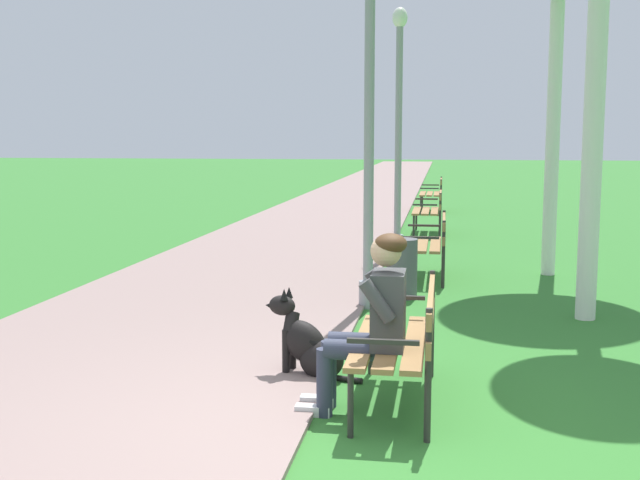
% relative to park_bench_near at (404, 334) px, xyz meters
% --- Properties ---
extents(ground_plane, '(120.00, 120.00, 0.00)m').
position_rel_park_bench_near_xyz_m(ground_plane, '(-0.36, -0.67, -0.51)').
color(ground_plane, '#33752D').
extents(paved_path, '(3.59, 60.00, 0.04)m').
position_rel_park_bench_near_xyz_m(paved_path, '(-2.38, 23.33, -0.49)').
color(paved_path, gray).
rests_on(paved_path, ground).
extents(park_bench_near, '(0.55, 1.50, 0.85)m').
position_rel_park_bench_near_xyz_m(park_bench_near, '(0.00, 0.00, 0.00)').
color(park_bench_near, olive).
rests_on(park_bench_near, ground).
extents(park_bench_mid, '(0.55, 1.50, 0.85)m').
position_rel_park_bench_near_xyz_m(park_bench_mid, '(0.09, 5.14, 0.00)').
color(park_bench_mid, olive).
rests_on(park_bench_mid, ground).
extents(park_bench_far, '(0.55, 1.50, 0.85)m').
position_rel_park_bench_near_xyz_m(park_bench_far, '(0.02, 9.98, 0.00)').
color(park_bench_far, olive).
rests_on(park_bench_far, ground).
extents(park_bench_furthest, '(0.55, 1.50, 0.85)m').
position_rel_park_bench_near_xyz_m(park_bench_furthest, '(0.01, 14.67, 0.00)').
color(park_bench_furthest, olive).
rests_on(park_bench_furthest, ground).
extents(person_seated_on_near_bench, '(0.74, 0.49, 1.25)m').
position_rel_park_bench_near_xyz_m(person_seated_on_near_bench, '(-0.21, -0.23, 0.17)').
color(person_seated_on_near_bench, '#33384C').
rests_on(person_seated_on_near_bench, ground).
extents(dog_black, '(0.82, 0.39, 0.71)m').
position_rel_park_bench_near_xyz_m(dog_black, '(-0.77, 0.52, -0.25)').
color(dog_black, black).
rests_on(dog_black, ground).
extents(lamp_post_near, '(0.24, 0.24, 4.52)m').
position_rel_park_bench_near_xyz_m(lamp_post_near, '(-0.55, 3.15, 1.82)').
color(lamp_post_near, gray).
rests_on(lamp_post_near, ground).
extents(lamp_post_mid, '(0.24, 0.24, 3.90)m').
position_rel_park_bench_near_xyz_m(lamp_post_mid, '(-0.48, 7.40, 1.51)').
color(lamp_post_mid, gray).
rests_on(lamp_post_mid, ground).
extents(litter_bin, '(0.36, 0.36, 0.70)m').
position_rel_park_bench_near_xyz_m(litter_bin, '(-0.21, 3.75, -0.16)').
color(litter_bin, '#515156').
rests_on(litter_bin, ground).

